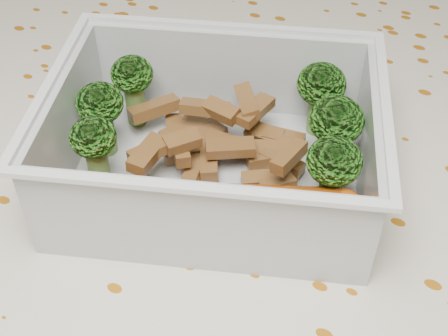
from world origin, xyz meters
The scene contains 6 objects.
dining_table centered at (0.00, 0.00, 0.67)m, with size 1.40×0.90×0.75m.
tablecloth centered at (0.00, 0.00, 0.72)m, with size 1.46×0.96×0.19m.
lunch_container centered at (0.00, 0.01, 0.78)m, with size 0.24×0.22×0.07m.
broccoli_florets centered at (0.00, 0.02, 0.79)m, with size 0.17×0.14×0.05m.
meat_pile centered at (-0.01, 0.02, 0.77)m, with size 0.12×0.10×0.03m.
sausage centered at (0.02, -0.03, 0.78)m, with size 0.15×0.09×0.03m.
Camera 1 is at (0.14, -0.23, 1.03)m, focal length 50.00 mm.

